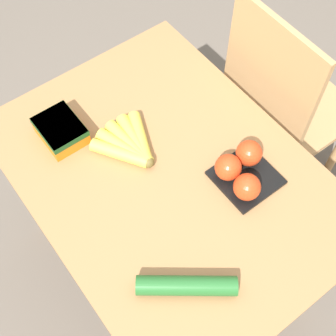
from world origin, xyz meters
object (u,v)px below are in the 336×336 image
banana_bunch (130,145)px  carrot_bag (60,130)px  tomato_pack (242,170)px  chair (281,108)px  cucumber_near (187,286)px

banana_bunch → carrot_bag: 0.21m
banana_bunch → tomato_pack: size_ratio=1.19×
banana_bunch → tomato_pack: tomato_pack is taller
tomato_pack → chair: bearing=116.3°
carrot_bag → chair: bearing=74.2°
banana_bunch → cucumber_near: (0.43, -0.13, 0.01)m
carrot_bag → cucumber_near: bearing=1.0°
chair → tomato_pack: (0.21, -0.43, 0.26)m
banana_bunch → tomato_pack: bearing=35.4°
cucumber_near → banana_bunch: bearing=163.4°
carrot_bag → cucumber_near: carrot_bag is taller
carrot_bag → cucumber_near: (0.59, 0.01, -0.01)m
chair → banana_bunch: bearing=85.8°
banana_bunch → cucumber_near: size_ratio=0.87×
chair → banana_bunch: chair is taller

